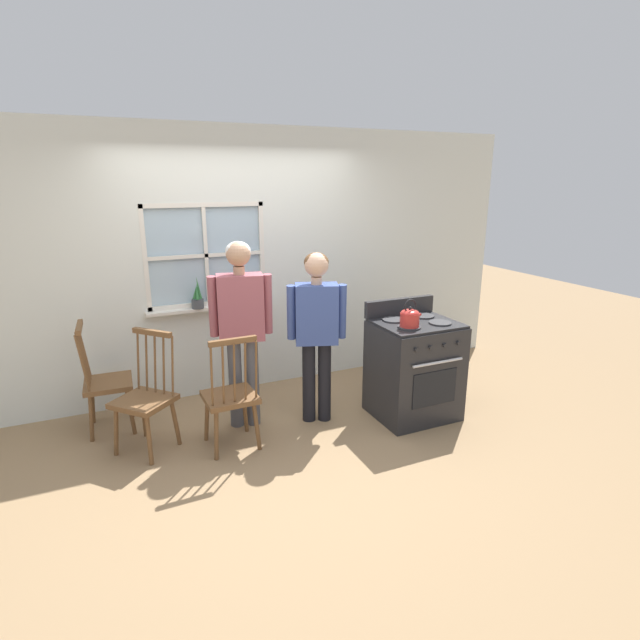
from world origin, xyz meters
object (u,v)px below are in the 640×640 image
at_px(potted_plant, 198,299).
at_px(person_elderly_left, 241,317).
at_px(person_teen_center, 317,321).
at_px(chair_by_window, 231,397).
at_px(stove, 414,368).
at_px(chair_center_cluster, 105,383).
at_px(kettle, 410,317).
at_px(chair_near_wall, 146,399).

bearing_deg(potted_plant, person_elderly_left, -73.94).
bearing_deg(person_teen_center, chair_by_window, -150.13).
height_order(person_elderly_left, potted_plant, person_elderly_left).
bearing_deg(potted_plant, person_teen_center, -48.26).
bearing_deg(stove, potted_plant, 144.55).
relative_size(chair_center_cluster, potted_plant, 3.12).
xyz_separation_m(person_elderly_left, potted_plant, (-0.22, 0.78, 0.01)).
distance_m(chair_by_window, potted_plant, 1.26).
bearing_deg(potted_plant, chair_by_window, -89.17).
bearing_deg(potted_plant, chair_center_cluster, -158.49).
relative_size(chair_by_window, person_elderly_left, 0.60).
height_order(person_teen_center, kettle, person_teen_center).
distance_m(chair_center_cluster, person_teen_center, 1.95).
distance_m(chair_by_window, person_teen_center, 1.00).
xyz_separation_m(stove, potted_plant, (-1.74, 1.24, 0.57)).
bearing_deg(chair_center_cluster, chair_near_wall, -147.97).
relative_size(stove, potted_plant, 3.37).
distance_m(chair_near_wall, person_teen_center, 1.58).
xyz_separation_m(chair_center_cluster, person_teen_center, (1.78, -0.60, 0.51)).
relative_size(stove, kettle, 4.39).
bearing_deg(chair_by_window, person_teen_center, -171.37).
xyz_separation_m(chair_by_window, chair_center_cluster, (-0.94, 0.75, 0.00)).
bearing_deg(person_teen_center, chair_center_cluster, -178.98).
xyz_separation_m(chair_by_window, kettle, (1.56, -0.25, 0.58)).
bearing_deg(chair_near_wall, chair_by_window, 26.35).
relative_size(chair_by_window, potted_plant, 3.12).
relative_size(chair_center_cluster, person_elderly_left, 0.60).
bearing_deg(person_teen_center, person_elderly_left, -176.56).
relative_size(chair_by_window, kettle, 4.06).
bearing_deg(kettle, chair_by_window, 170.74).
bearing_deg(chair_by_window, chair_near_wall, -22.60).
distance_m(chair_by_window, chair_near_wall, 0.69).
height_order(chair_near_wall, potted_plant, potted_plant).
distance_m(person_elderly_left, person_teen_center, 0.67).
xyz_separation_m(chair_center_cluster, stove, (2.66, -0.88, 0.02)).
xyz_separation_m(chair_center_cluster, kettle, (2.49, -1.01, 0.58)).
xyz_separation_m(chair_near_wall, potted_plant, (0.63, 0.87, 0.59)).
relative_size(person_elderly_left, kettle, 6.82).
bearing_deg(stove, kettle, -141.58).
relative_size(chair_near_wall, kettle, 4.06).
height_order(chair_near_wall, kettle, kettle).
bearing_deg(chair_near_wall, chair_center_cluster, 167.20).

